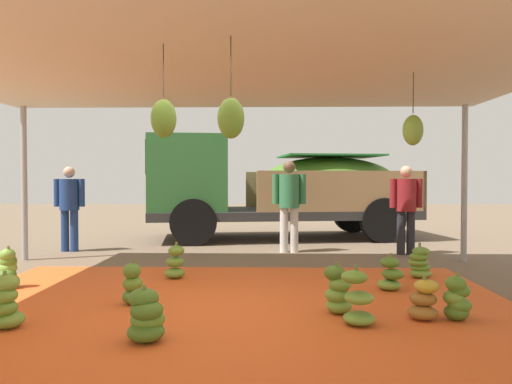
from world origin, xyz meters
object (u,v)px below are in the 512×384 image
(worker_1, at_px, (69,202))
(banana_bunch_11, at_px, (4,303))
(cargo_truck_main, at_px, (275,186))
(banana_bunch_3, at_px, (146,317))
(banana_bunch_4, at_px, (175,263))
(banana_bunch_5, at_px, (9,269))
(banana_bunch_12, at_px, (457,299))
(worker_0, at_px, (406,203))
(banana_bunch_8, at_px, (133,285))
(banana_bunch_7, at_px, (390,275))
(banana_bunch_6, at_px, (424,301))
(banana_bunch_2, at_px, (358,300))
(banana_bunch_10, at_px, (338,291))
(banana_bunch_0, at_px, (420,263))
(worker_2, at_px, (289,199))

(worker_1, bearing_deg, banana_bunch_11, -74.49)
(cargo_truck_main, height_order, worker_1, cargo_truck_main)
(banana_bunch_3, bearing_deg, banana_bunch_4, 95.28)
(banana_bunch_5, distance_m, banana_bunch_12, 5.41)
(worker_0, bearing_deg, banana_bunch_8, -136.86)
(banana_bunch_7, height_order, banana_bunch_11, banana_bunch_11)
(banana_bunch_5, height_order, banana_bunch_7, banana_bunch_5)
(banana_bunch_3, relative_size, banana_bunch_6, 1.09)
(banana_bunch_2, height_order, banana_bunch_10, banana_bunch_2)
(banana_bunch_4, bearing_deg, banana_bunch_10, -41.38)
(banana_bunch_4, relative_size, cargo_truck_main, 0.08)
(banana_bunch_11, distance_m, worker_1, 5.26)
(banana_bunch_3, bearing_deg, worker_1, 117.76)
(banana_bunch_5, bearing_deg, banana_bunch_12, -14.36)
(banana_bunch_0, bearing_deg, worker_2, 125.24)
(banana_bunch_6, height_order, banana_bunch_7, banana_bunch_7)
(banana_bunch_2, bearing_deg, banana_bunch_3, -164.83)
(banana_bunch_5, bearing_deg, banana_bunch_3, -41.80)
(worker_0, bearing_deg, banana_bunch_7, -108.78)
(banana_bunch_8, height_order, worker_0, worker_0)
(banana_bunch_12, bearing_deg, banana_bunch_2, -169.79)
(banana_bunch_6, relative_size, banana_bunch_8, 0.90)
(banana_bunch_3, xyz_separation_m, cargo_truck_main, (1.24, 7.61, 1.02))
(banana_bunch_2, height_order, worker_1, worker_1)
(banana_bunch_11, bearing_deg, worker_2, 59.86)
(banana_bunch_11, height_order, worker_2, worker_2)
(banana_bunch_0, relative_size, banana_bunch_11, 0.91)
(banana_bunch_3, height_order, banana_bunch_4, banana_bunch_4)
(banana_bunch_2, bearing_deg, cargo_truck_main, 95.54)
(banana_bunch_6, xyz_separation_m, banana_bunch_7, (-0.01, 1.29, 0.01))
(banana_bunch_12, bearing_deg, cargo_truck_main, 103.90)
(worker_2, bearing_deg, banana_bunch_2, -84.64)
(banana_bunch_2, relative_size, banana_bunch_8, 1.16)
(banana_bunch_4, distance_m, cargo_truck_main, 5.21)
(banana_bunch_5, bearing_deg, banana_bunch_10, -15.44)
(banana_bunch_6, distance_m, cargo_truck_main, 7.09)
(banana_bunch_2, height_order, banana_bunch_7, banana_bunch_2)
(banana_bunch_4, xyz_separation_m, cargo_truck_main, (1.49, 4.89, 1.02))
(banana_bunch_10, distance_m, banana_bunch_12, 1.18)
(banana_bunch_7, bearing_deg, banana_bunch_12, -75.85)
(banana_bunch_2, xyz_separation_m, cargo_truck_main, (-0.69, 7.09, 1.00))
(banana_bunch_5, xyz_separation_m, banana_bunch_11, (0.86, -1.72, -0.01))
(banana_bunch_8, height_order, banana_bunch_12, banana_bunch_8)
(banana_bunch_0, xyz_separation_m, banana_bunch_10, (-1.44, -1.92, 0.03))
(banana_bunch_3, distance_m, banana_bunch_11, 1.46)
(worker_1, bearing_deg, banana_bunch_3, -62.24)
(banana_bunch_2, xyz_separation_m, banana_bunch_4, (-2.18, 2.20, -0.02))
(banana_bunch_4, bearing_deg, banana_bunch_2, -45.24)
(banana_bunch_4, distance_m, worker_0, 4.63)
(banana_bunch_12, distance_m, worker_2, 4.92)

